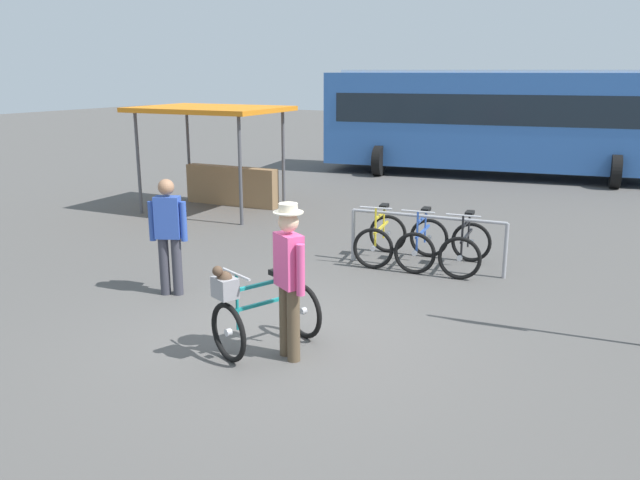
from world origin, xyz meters
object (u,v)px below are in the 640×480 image
at_px(racked_bike_yellow, 381,239).
at_px(racked_bike_black, 466,247).
at_px(market_stall, 220,147).
at_px(featured_bicycle, 258,311).
at_px(bus_distant, 497,117).
at_px(pedestrian_with_backpack, 169,229).
at_px(racked_bike_blue, 422,243).
at_px(person_with_featured_bike, 289,275).

distance_m(racked_bike_yellow, racked_bike_black, 1.40).
bearing_deg(racked_bike_black, market_stall, 162.60).
xyz_separation_m(racked_bike_black, featured_bicycle, (-1.08, -4.15, 0.12)).
distance_m(bus_distant, market_stall, 8.93).
distance_m(pedestrian_with_backpack, market_stall, 5.96).
xyz_separation_m(racked_bike_yellow, bus_distant, (-0.77, 10.01, 1.37)).
bearing_deg(racked_bike_blue, racked_bike_black, 5.66).
height_order(racked_bike_blue, market_stall, market_stall).
distance_m(racked_bike_blue, market_stall, 6.05).
height_order(racked_bike_black, person_with_featured_bike, person_with_featured_bike).
height_order(featured_bicycle, pedestrian_with_backpack, pedestrian_with_backpack).
relative_size(racked_bike_blue, racked_bike_black, 1.00).
bearing_deg(market_stall, person_with_featured_bike, -47.33).
height_order(racked_bike_blue, person_with_featured_bike, person_with_featured_bike).
bearing_deg(bus_distant, racked_bike_blue, -81.61).
bearing_deg(bus_distant, featured_bicycle, -85.58).
bearing_deg(bus_distant, racked_bike_black, -77.64).
height_order(bus_distant, market_stall, bus_distant).
distance_m(racked_bike_black, bus_distant, 10.20).
distance_m(racked_bike_black, featured_bicycle, 4.29).
bearing_deg(market_stall, racked_bike_black, -17.40).
bearing_deg(racked_bike_blue, bus_distant, 98.39).
bearing_deg(person_with_featured_bike, racked_bike_black, 80.50).
distance_m(racked_bike_yellow, person_with_featured_bike, 4.08).
height_order(racked_bike_blue, pedestrian_with_backpack, pedestrian_with_backpack).
bearing_deg(racked_bike_black, bus_distant, 102.36).
height_order(racked_bike_yellow, featured_bicycle, featured_bicycle).
bearing_deg(pedestrian_with_backpack, racked_bike_black, 43.89).
xyz_separation_m(racked_bike_yellow, featured_bicycle, (0.31, -4.01, 0.12)).
height_order(person_with_featured_bike, bus_distant, bus_distant).
relative_size(racked_bike_blue, bus_distant, 0.11).
bearing_deg(featured_bicycle, racked_bike_blue, 84.65).
xyz_separation_m(racked_bike_yellow, racked_bike_blue, (0.70, 0.07, 0.00)).
height_order(featured_bicycle, market_stall, market_stall).
xyz_separation_m(racked_bike_blue, pedestrian_with_backpack, (-2.56, -3.06, 0.57)).
bearing_deg(pedestrian_with_backpack, racked_bike_blue, 50.13).
bearing_deg(market_stall, featured_bicycle, -49.54).
bearing_deg(racked_bike_black, racked_bike_yellow, -174.34).
bearing_deg(featured_bicycle, person_with_featured_bike, 5.30).
xyz_separation_m(person_with_featured_bike, bus_distant, (-1.48, 13.99, 0.79)).
distance_m(featured_bicycle, bus_distant, 14.12).
bearing_deg(featured_bicycle, racked_bike_yellow, 94.48).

